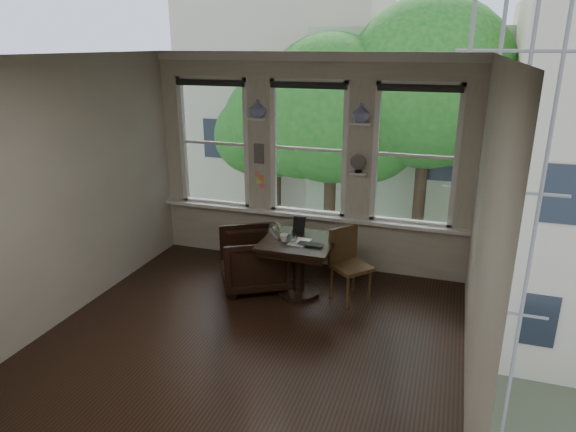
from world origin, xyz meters
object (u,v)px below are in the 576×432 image
(table, at_px, (298,267))
(armchair_left, at_px, (253,259))
(laptop, at_px, (309,246))
(mug, at_px, (284,238))
(side_chair_right, at_px, (351,266))

(table, distance_m, armchair_left, 0.64)
(table, xyz_separation_m, laptop, (0.19, -0.18, 0.39))
(armchair_left, height_order, laptop, armchair_left)
(mug, bearing_deg, armchair_left, 164.80)
(side_chair_right, height_order, mug, side_chair_right)
(table, relative_size, side_chair_right, 0.98)
(armchair_left, xyz_separation_m, laptop, (0.83, -0.21, 0.37))
(table, relative_size, mug, 8.87)
(laptop, bearing_deg, armchair_left, 170.79)
(side_chair_right, relative_size, laptop, 2.94)
(armchair_left, bearing_deg, laptop, 46.36)
(side_chair_right, xyz_separation_m, mug, (-0.83, -0.16, 0.34))
(table, height_order, mug, mug)
(laptop, bearing_deg, table, 141.20)
(armchair_left, height_order, mug, mug)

